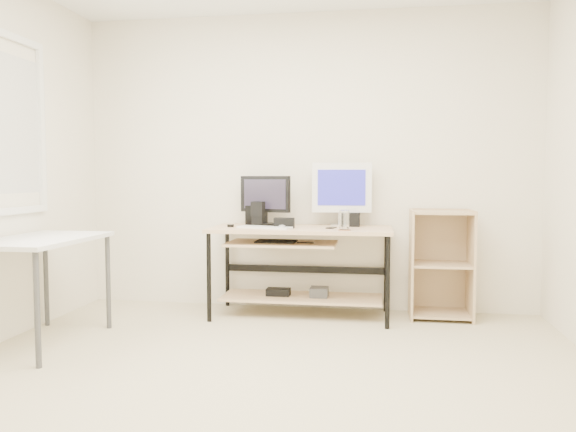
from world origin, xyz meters
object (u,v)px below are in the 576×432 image
(desk, at_px, (298,253))
(white_imac, at_px, (342,189))
(audio_controller, at_px, (251,216))
(shelf_unit, at_px, (440,263))
(side_table, at_px, (41,249))
(black_monitor, at_px, (265,197))

(desk, height_order, white_imac, white_imac)
(audio_controller, bearing_deg, shelf_unit, 15.42)
(white_imac, height_order, audio_controller, white_imac)
(side_table, distance_m, black_monitor, 1.84)
(side_table, distance_m, shelf_unit, 3.09)
(desk, distance_m, white_imac, 0.66)
(desk, xyz_separation_m, black_monitor, (-0.31, 0.14, 0.46))
(side_table, bearing_deg, shelf_unit, 23.33)
(audio_controller, bearing_deg, white_imac, 19.99)
(desk, distance_m, side_table, 1.97)
(shelf_unit, relative_size, audio_controller, 5.24)
(white_imac, relative_size, audio_controller, 3.15)
(white_imac, bearing_deg, audio_controller, -178.14)
(desk, relative_size, shelf_unit, 1.67)
(black_monitor, distance_m, audio_controller, 0.20)
(black_monitor, xyz_separation_m, audio_controller, (-0.12, -0.02, -0.16))
(desk, bearing_deg, shelf_unit, 7.77)
(side_table, height_order, audio_controller, audio_controller)
(black_monitor, bearing_deg, audio_controller, -151.44)
(white_imac, xyz_separation_m, audio_controller, (-0.78, -0.08, -0.23))
(side_table, bearing_deg, audio_controller, 43.91)
(shelf_unit, distance_m, black_monitor, 1.58)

